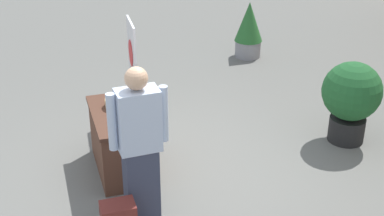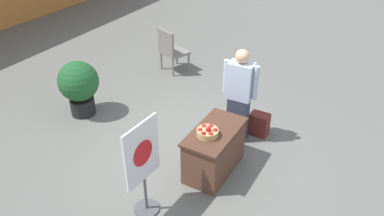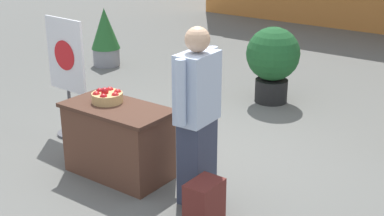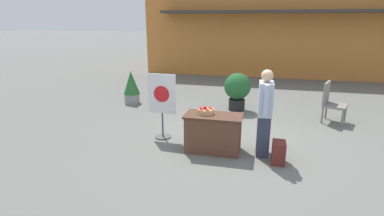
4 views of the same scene
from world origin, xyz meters
name	(u,v)px [view 2 (image 2 of 4)]	position (x,y,z in m)	size (l,w,h in m)	color
ground_plane	(198,147)	(0.00, 0.00, 0.00)	(120.00, 120.00, 0.00)	slate
display_table	(214,150)	(-0.38, -0.50, 0.39)	(1.15, 0.60, 0.77)	brown
apple_basket	(208,132)	(-0.55, -0.46, 0.83)	(0.32, 0.32, 0.16)	tan
person_visitor	(239,95)	(0.59, -0.46, 0.87)	(0.28, 0.61, 1.70)	#33384C
backpack	(259,124)	(0.89, -0.76, 0.21)	(0.24, 0.34, 0.42)	maroon
poster_board	(143,165)	(-1.61, -0.07, 0.82)	(0.65, 0.36, 1.46)	#4C4C51
patio_chair	(171,49)	(2.26, 2.01, 0.57)	(0.71, 0.71, 1.05)	gray
potted_plant_far_right	(79,85)	(-0.19, 2.49, 0.64)	(0.77, 0.77, 1.10)	black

